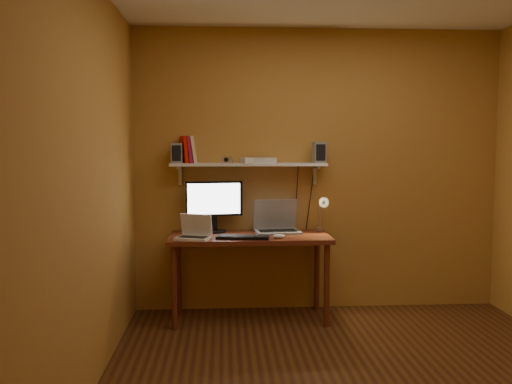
{
  "coord_description": "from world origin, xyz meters",
  "views": [
    {
      "loc": [
        -0.88,
        -3.39,
        1.55
      ],
      "look_at": [
        -0.6,
        1.18,
        1.14
      ],
      "focal_mm": 38.0,
      "sensor_mm": 36.0,
      "label": 1
    }
  ],
  "objects": [
    {
      "name": "books",
      "position": [
        -1.2,
        1.5,
        1.5
      ],
      "size": [
        0.17,
        0.18,
        0.24
      ],
      "color": "red",
      "rests_on": "wall_shelf"
    },
    {
      "name": "router",
      "position": [
        -0.57,
        1.46,
        1.4
      ],
      "size": [
        0.33,
        0.25,
        0.05
      ],
      "primitive_type": "cube",
      "rotation": [
        0.0,
        0.0,
        0.22
      ],
      "color": "silver",
      "rests_on": "wall_shelf"
    },
    {
      "name": "desk_lamp",
      "position": [
        0.01,
        1.41,
        0.96
      ],
      "size": [
        0.09,
        0.23,
        0.38
      ],
      "color": "silver",
      "rests_on": "desk"
    },
    {
      "name": "speaker_right",
      "position": [
        -0.01,
        1.47,
        1.47
      ],
      "size": [
        0.12,
        0.12,
        0.19
      ],
      "primitive_type": "cube",
      "rotation": [
        0.0,
        0.0,
        0.11
      ],
      "color": "gray",
      "rests_on": "wall_shelf"
    },
    {
      "name": "desk",
      "position": [
        -0.65,
        1.28,
        0.66
      ],
      "size": [
        1.4,
        0.6,
        0.75
      ],
      "color": "#612A17",
      "rests_on": "ground"
    },
    {
      "name": "speaker_left",
      "position": [
        -1.29,
        1.46,
        1.46
      ],
      "size": [
        0.1,
        0.1,
        0.18
      ],
      "primitive_type": "cube",
      "rotation": [
        0.0,
        0.0,
        0.04
      ],
      "color": "gray",
      "rests_on": "wall_shelf"
    },
    {
      "name": "monitor",
      "position": [
        -0.96,
        1.47,
        1.01
      ],
      "size": [
        0.51,
        0.24,
        0.46
      ],
      "rotation": [
        0.0,
        0.0,
        0.11
      ],
      "color": "black",
      "rests_on": "desk"
    },
    {
      "name": "laptop",
      "position": [
        -0.4,
        1.44,
        0.83
      ],
      "size": [
        0.42,
        0.33,
        0.29
      ],
      "rotation": [
        0.0,
        0.0,
        0.11
      ],
      "color": "gray",
      "rests_on": "desk"
    },
    {
      "name": "shelf_camera",
      "position": [
        -0.85,
        1.42,
        1.41
      ],
      "size": [
        0.11,
        0.07,
        0.06
      ],
      "color": "silver",
      "rests_on": "wall_shelf"
    },
    {
      "name": "netbook",
      "position": [
        -1.12,
        1.13,
        0.81
      ],
      "size": [
        0.32,
        0.27,
        0.21
      ],
      "rotation": [
        0.0,
        0.0,
        -0.32
      ],
      "color": "silver",
      "rests_on": "desk"
    },
    {
      "name": "mouse",
      "position": [
        -0.41,
        1.11,
        0.77
      ],
      "size": [
        0.1,
        0.07,
        0.04
      ],
      "primitive_type": "ellipsoid",
      "rotation": [
        0.0,
        0.0,
        -0.08
      ],
      "color": "silver",
      "rests_on": "desk"
    },
    {
      "name": "wall_shelf",
      "position": [
        -0.65,
        1.47,
        1.36
      ],
      "size": [
        1.4,
        0.25,
        0.21
      ],
      "color": "white",
      "rests_on": "room"
    },
    {
      "name": "keyboard",
      "position": [
        -0.72,
        1.11,
        0.76
      ],
      "size": [
        0.46,
        0.21,
        0.02
      ],
      "primitive_type": "cube",
      "rotation": [
        0.0,
        0.0,
        -0.16
      ],
      "color": "black",
      "rests_on": "desk"
    },
    {
      "name": "room",
      "position": [
        0.0,
        0.0,
        1.3
      ],
      "size": [
        3.44,
        3.24,
        2.64
      ],
      "color": "#543315",
      "rests_on": "ground"
    }
  ]
}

